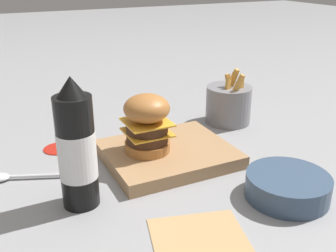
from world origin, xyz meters
TOP-DOWN VIEW (x-y plane):
  - ground_plane at (0.00, 0.00)m, footprint 6.00×6.00m
  - serving_board at (-0.02, 0.03)m, footprint 0.26×0.22m
  - burger at (0.02, 0.02)m, footprint 0.09×0.09m
  - ketchup_bottle at (0.19, 0.11)m, footprint 0.06×0.06m
  - fries_basket at (-0.26, -0.10)m, footprint 0.12×0.12m
  - side_bowl at (-0.15, 0.25)m, footprint 0.15×0.15m
  - spoon at (0.29, -0.03)m, footprint 0.16×0.08m
  - ketchup_puddle at (0.18, -0.13)m, footprint 0.07×0.07m
  - parchment_square at (0.05, 0.29)m, footprint 0.18×0.18m

SIDE VIEW (x-z plane):
  - ground_plane at x=0.00m, z-range 0.00..0.00m
  - parchment_square at x=0.05m, z-range 0.00..0.00m
  - ketchup_puddle at x=0.18m, z-range 0.00..0.00m
  - spoon at x=0.29m, z-range 0.00..0.01m
  - serving_board at x=-0.02m, z-range 0.00..0.03m
  - side_bowl at x=-0.15m, z-range 0.00..0.05m
  - fries_basket at x=-0.26m, z-range -0.02..0.12m
  - burger at x=0.02m, z-range 0.03..0.15m
  - ketchup_bottle at x=0.19m, z-range -0.01..0.22m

